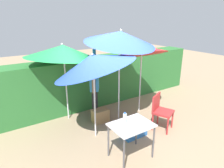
# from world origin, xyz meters

# --- Properties ---
(ground_plane) EXTENTS (24.00, 24.00, 0.00)m
(ground_plane) POSITION_xyz_m (0.00, 0.00, 0.00)
(ground_plane) COLOR #9E8466
(hedge_row) EXTENTS (8.00, 0.70, 1.51)m
(hedge_row) POSITION_xyz_m (0.00, 1.69, 0.76)
(hedge_row) COLOR #2D7033
(hedge_row) RESTS_ON ground_plane
(umbrella_rainbow) EXTENTS (1.77, 1.78, 2.52)m
(umbrella_rainbow) POSITION_xyz_m (0.29, 0.37, 2.21)
(umbrella_rainbow) COLOR silver
(umbrella_rainbow) RESTS_ON ground_plane
(umbrella_orange) EXTENTS (1.47, 1.45, 2.20)m
(umbrella_orange) POSITION_xyz_m (1.04, 0.47, 1.83)
(umbrella_orange) COLOR silver
(umbrella_orange) RESTS_ON ground_plane
(umbrella_yellow) EXTENTS (1.86, 1.79, 2.31)m
(umbrella_yellow) POSITION_xyz_m (-0.68, -0.02, 1.80)
(umbrella_yellow) COLOR silver
(umbrella_yellow) RESTS_ON ground_plane
(umbrella_navy) EXTENTS (1.90, 1.88, 2.16)m
(umbrella_navy) POSITION_xyz_m (-0.88, 1.20, 1.86)
(umbrella_navy) COLOR silver
(umbrella_navy) RESTS_ON ground_plane
(person_vendor) EXTENTS (0.38, 0.51, 1.88)m
(person_vendor) POSITION_xyz_m (-0.21, 0.84, 0.93)
(person_vendor) COLOR black
(person_vendor) RESTS_ON ground_plane
(chair_plastic) EXTENTS (0.58, 0.58, 0.89)m
(chair_plastic) POSITION_xyz_m (0.88, -0.56, 0.51)
(chair_plastic) COLOR #B72D2D
(chair_plastic) RESTS_ON ground_plane
(cooler_box) EXTENTS (0.57, 0.41, 0.37)m
(cooler_box) POSITION_xyz_m (0.11, -0.44, 0.18)
(cooler_box) COLOR #2D6BB7
(cooler_box) RESTS_ON ground_plane
(crate_cardboard) EXTENTS (0.42, 0.28, 0.35)m
(crate_cardboard) POSITION_xyz_m (-0.22, 0.54, 0.18)
(crate_cardboard) COLOR #9E7A4C
(crate_cardboard) RESTS_ON ground_plane
(folding_table) EXTENTS (0.80, 0.60, 0.74)m
(folding_table) POSITION_xyz_m (-0.41, -1.02, 0.65)
(folding_table) COLOR #4C4C51
(folding_table) RESTS_ON ground_plane
(bottle_water) EXTENTS (0.07, 0.07, 0.24)m
(bottle_water) POSITION_xyz_m (-0.51, -0.93, 0.85)
(bottle_water) COLOR silver
(bottle_water) RESTS_ON folding_table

